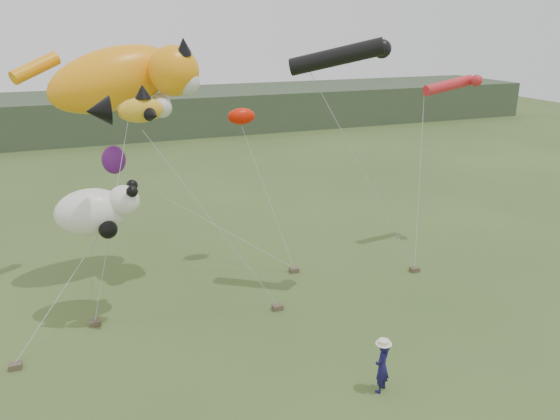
# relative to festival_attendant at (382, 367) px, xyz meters

# --- Properties ---
(ground) EXTENTS (120.00, 120.00, 0.00)m
(ground) POSITION_rel_festival_attendant_xyz_m (-1.16, 1.87, -0.85)
(ground) COLOR #385123
(ground) RESTS_ON ground
(headland) EXTENTS (90.00, 13.00, 4.00)m
(headland) POSITION_rel_festival_attendant_xyz_m (-4.27, 46.56, 1.07)
(headland) COLOR #2D3D28
(headland) RESTS_ON ground
(festival_attendant) EXTENTS (0.75, 0.69, 1.71)m
(festival_attendant) POSITION_rel_festival_attendant_xyz_m (0.00, 0.00, 0.00)
(festival_attendant) COLOR #171349
(festival_attendant) RESTS_ON ground
(sandbag_anchors) EXTENTS (17.07, 3.90, 0.21)m
(sandbag_anchors) POSITION_rel_festival_attendant_xyz_m (-2.65, 6.87, -0.75)
(sandbag_anchors) COLOR brown
(sandbag_anchors) RESTS_ON ground
(cat_kite) EXTENTS (7.17, 3.92, 3.55)m
(cat_kite) POSITION_rel_festival_attendant_xyz_m (-5.74, 10.95, 7.91)
(cat_kite) COLOR orange
(cat_kite) RESTS_ON ground
(fish_kite) EXTENTS (2.49, 1.70, 1.31)m
(fish_kite) POSITION_rel_festival_attendant_xyz_m (-6.35, 6.29, 7.33)
(fish_kite) COLOR gold
(fish_kite) RESTS_ON ground
(tube_kites) EXTENTS (10.74, 4.66, 2.79)m
(tube_kites) POSITION_rel_festival_attendant_xyz_m (4.20, 7.61, 8.34)
(tube_kites) COLOR black
(tube_kites) RESTS_ON ground
(panda_kite) EXTENTS (3.07, 1.99, 1.91)m
(panda_kite) POSITION_rel_festival_attendant_xyz_m (-7.54, 8.00, 3.44)
(panda_kite) COLOR white
(panda_kite) RESTS_ON ground
(misc_kites) EXTENTS (6.67, 1.47, 2.65)m
(misc_kites) POSITION_rel_festival_attendant_xyz_m (-4.13, 11.40, 5.16)
(misc_kites) COLOR red
(misc_kites) RESTS_ON ground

